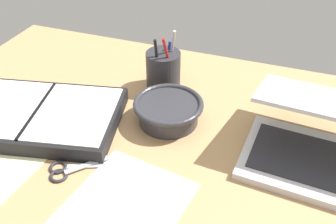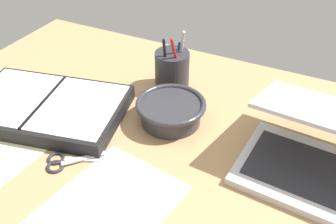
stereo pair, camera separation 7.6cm
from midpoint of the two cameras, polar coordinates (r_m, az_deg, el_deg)
The scene contains 7 objects.
desk_top at distance 84.89cm, azimuth -3.63°, elevation -7.46°, with size 140.00×100.00×2.00cm, color tan.
laptop at distance 85.31cm, azimuth 19.98°, elevation -4.50°, with size 32.93×31.23×15.53cm.
bowl at distance 91.87cm, azimuth -2.32°, elevation 0.19°, with size 17.32×17.32×5.92cm.
pen_cup at distance 103.90cm, azimuth -2.82°, elevation 6.38°, with size 9.52×9.52×16.94cm.
planner at distance 98.76cm, azimuth -21.17°, elevation -0.61°, with size 43.59×32.72×4.27cm.
scissors at distance 84.77cm, azimuth -17.89°, elevation -8.51°, with size 12.25×10.52×0.80cm.
paper_sheet_front at distance 75.19cm, azimuth -10.23°, elevation -14.73°, with size 21.47×26.73×0.16cm, color white.
Camera 1 is at (21.89, -56.38, 60.57)cm, focal length 40.00 mm.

